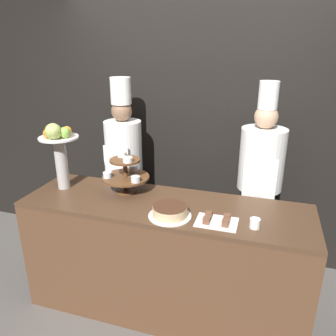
# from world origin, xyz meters

# --- Properties ---
(ground_plane) EXTENTS (14.00, 14.00, 0.00)m
(ground_plane) POSITION_xyz_m (0.00, 0.00, 0.00)
(ground_plane) COLOR #5B5651
(wall_back) EXTENTS (10.00, 0.06, 2.80)m
(wall_back) POSITION_xyz_m (0.00, 1.31, 1.40)
(wall_back) COLOR black
(wall_back) RESTS_ON ground_plane
(buffet_counter) EXTENTS (2.16, 0.64, 0.95)m
(buffet_counter) POSITION_xyz_m (0.00, 0.32, 0.48)
(buffet_counter) COLOR brown
(buffet_counter) RESTS_ON ground_plane
(tiered_stand) EXTENTS (0.38, 0.38, 0.31)m
(tiered_stand) POSITION_xyz_m (-0.36, 0.45, 1.11)
(tiered_stand) COLOR brown
(tiered_stand) RESTS_ON buffet_counter
(fruit_pedestal) EXTENTS (0.31, 0.31, 0.56)m
(fruit_pedestal) POSITION_xyz_m (-0.88, 0.35, 1.31)
(fruit_pedestal) COLOR #B2ADA8
(fruit_pedestal) RESTS_ON buffet_counter
(cake_round) EXTENTS (0.30, 0.30, 0.08)m
(cake_round) POSITION_xyz_m (0.10, 0.15, 0.99)
(cake_round) COLOR white
(cake_round) RESTS_ON buffet_counter
(cup_white) EXTENTS (0.07, 0.07, 0.06)m
(cup_white) POSITION_xyz_m (0.67, 0.17, 0.99)
(cup_white) COLOR white
(cup_white) RESTS_ON buffet_counter
(cake_square_tray) EXTENTS (0.28, 0.20, 0.05)m
(cake_square_tray) POSITION_xyz_m (0.42, 0.16, 0.97)
(cake_square_tray) COLOR white
(cake_square_tray) RESTS_ON buffet_counter
(chef_left) EXTENTS (0.35, 0.35, 1.80)m
(chef_left) POSITION_xyz_m (-0.60, 0.94, 1.00)
(chef_left) COLOR #28282D
(chef_left) RESTS_ON ground_plane
(chef_center_left) EXTENTS (0.37, 0.37, 1.81)m
(chef_center_left) POSITION_xyz_m (0.66, 0.94, 0.99)
(chef_center_left) COLOR black
(chef_center_left) RESTS_ON ground_plane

